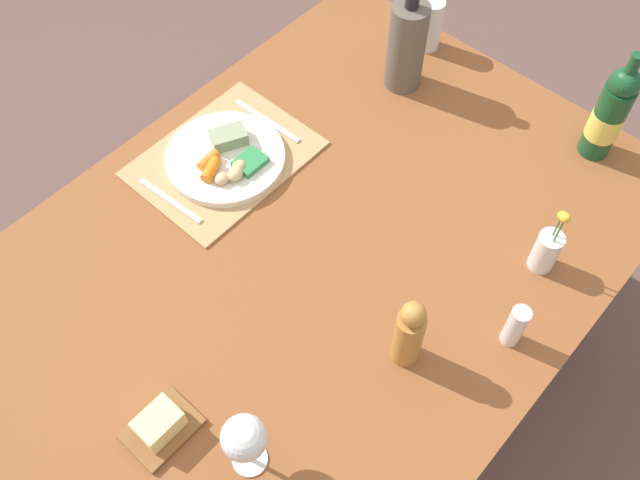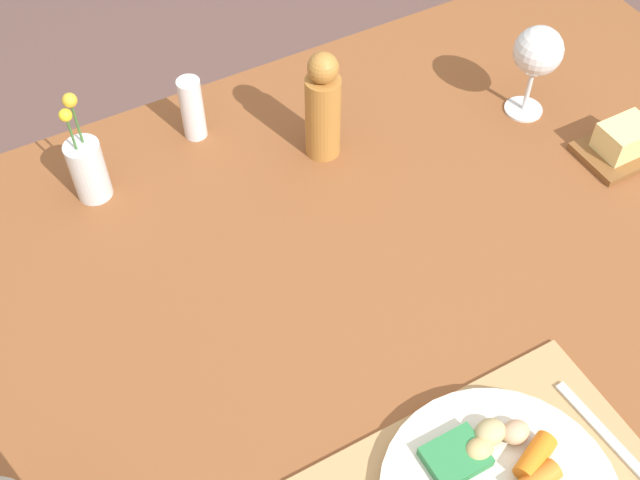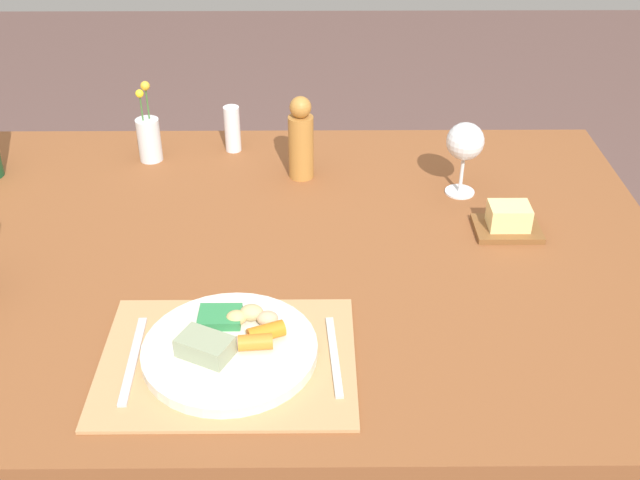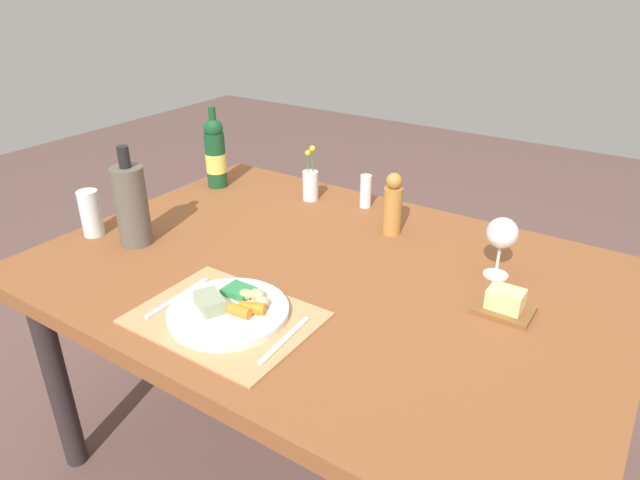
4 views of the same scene
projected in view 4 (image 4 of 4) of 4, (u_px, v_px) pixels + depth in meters
The scene contains 14 objects.
ground_plane at pixel (324, 460), 1.81m from camera, with size 8.00×8.00×0.00m, color brown.
dining_table at pixel (324, 291), 1.52m from camera, with size 1.53×1.07×0.71m.
placemat at pixel (225, 318), 1.28m from camera, with size 0.40×0.30×0.01m, color tan.
dinner_plate at pixel (229, 310), 1.28m from camera, with size 0.28×0.28×0.05m.
fork at pixel (178, 297), 1.34m from camera, with size 0.01×0.20×0.01m, color silver.
knife at pixel (285, 340), 1.19m from camera, with size 0.01×0.19×0.01m, color silver.
flower_vase at pixel (310, 184), 1.90m from camera, with size 0.05×0.05×0.19m.
salt_shaker at pixel (366, 191), 1.84m from camera, with size 0.04×0.04×0.11m, color white.
water_tumbler at pixel (91, 216), 1.65m from camera, with size 0.06×0.06×0.14m.
wine_bottle at pixel (215, 154), 1.99m from camera, with size 0.07×0.07×0.29m.
wine_glass at pixel (502, 235), 1.40m from camera, with size 0.08×0.08×0.16m.
cooler_bottle at pixel (132, 205), 1.57m from camera, with size 0.09×0.09×0.29m.
butter_dish at pixel (505, 303), 1.29m from camera, with size 0.13×0.10×0.06m.
pepper_mill at pixel (393, 205), 1.64m from camera, with size 0.06×0.06×0.19m.
Camera 4 is at (0.71, -1.09, 1.44)m, focal length 31.37 mm.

